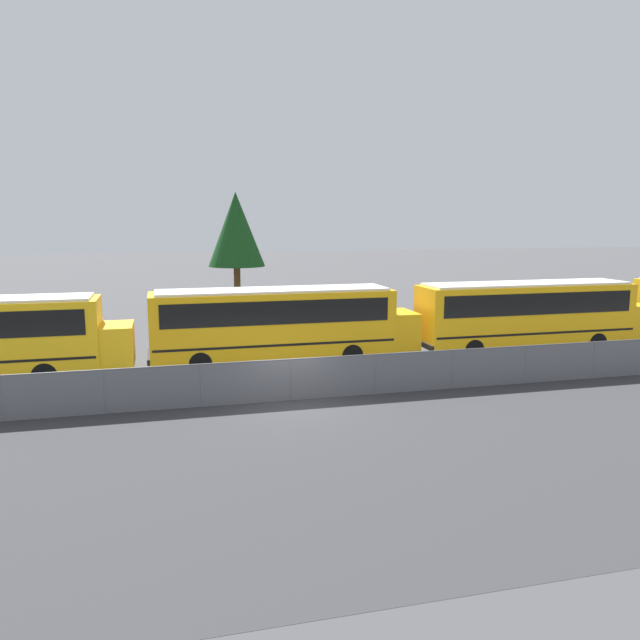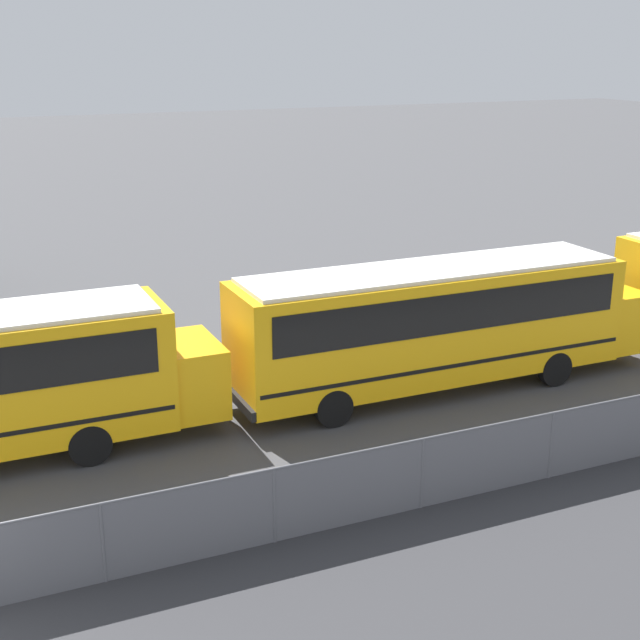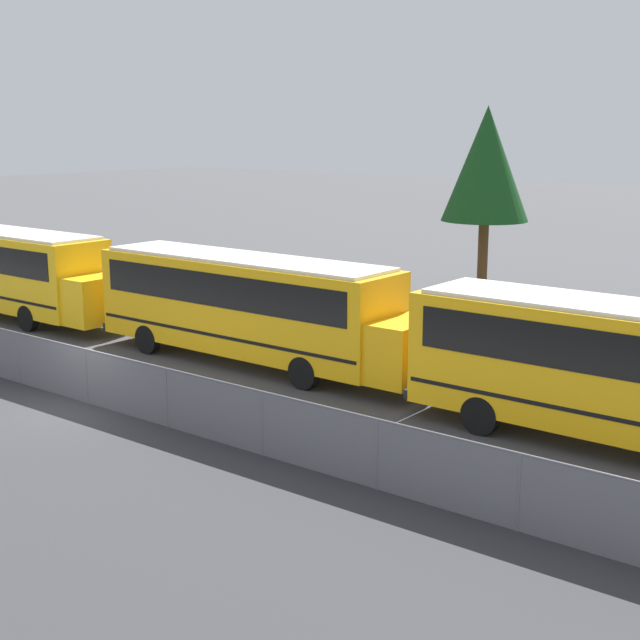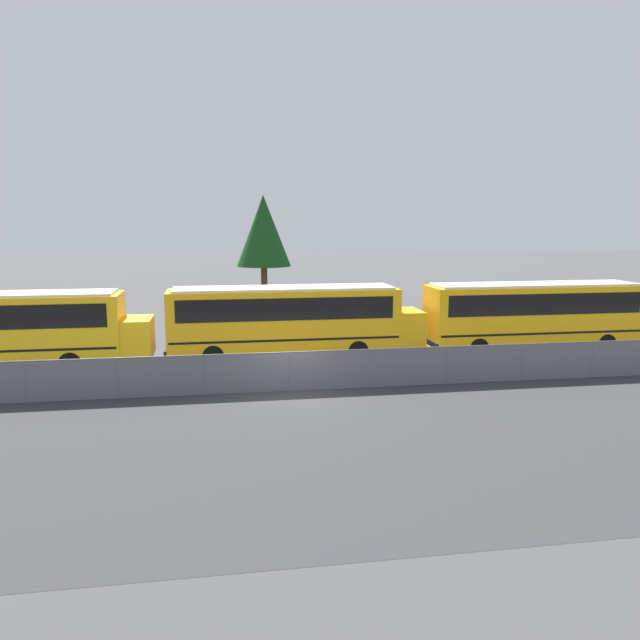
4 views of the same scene
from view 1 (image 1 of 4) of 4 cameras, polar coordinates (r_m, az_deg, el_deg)
The scene contains 6 objects.
ground_plane at distance 22.04m, azimuth -2.69°, elevation -7.35°, with size 200.00×200.00×0.00m, color #424244.
road_strip at distance 16.54m, azimuth 1.66°, elevation -13.10°, with size 132.47×12.00×0.01m.
fence at distance 21.84m, azimuth -2.70°, elevation -5.42°, with size 98.54×0.07×1.50m.
school_bus_3 at distance 27.13m, azimuth -3.75°, elevation 0.02°, with size 11.80×2.46×3.32m.
school_bus_4 at distance 31.40m, azimuth 18.64°, elevation 0.81°, with size 11.80×2.46×3.32m.
tree_0 at distance 41.51m, azimuth -7.68°, elevation 8.17°, with size 3.72×3.72×8.04m.
Camera 1 is at (-4.26, -20.70, 6.29)m, focal length 35.00 mm.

